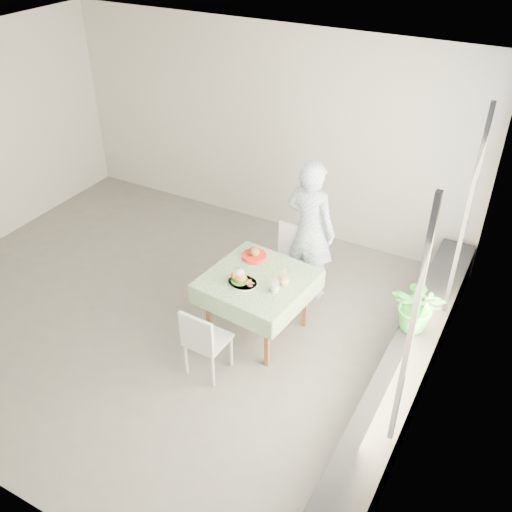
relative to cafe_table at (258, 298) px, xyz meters
The scene contains 15 objects.
floor 1.24m from the cafe_table, 167.05° to the right, with size 6.00×6.00×0.00m, color #5C5A57.
ceiling 2.61m from the cafe_table, 167.05° to the right, with size 6.00×6.00×0.00m, color white.
wall_back 2.68m from the cafe_table, 116.56° to the left, with size 6.00×0.02×2.80m, color beige.
wall_right 2.12m from the cafe_table, ahead, with size 0.02×5.00×2.80m, color beige.
window_pane 2.21m from the cafe_table, ahead, with size 0.01×4.80×2.18m, color #D1E0F9.
window_ledge 1.71m from the cafe_table, ahead, with size 0.40×4.80×0.50m, color black.
cafe_table is the anchor object (origin of this frame).
chair_far 0.78m from the cafe_table, 90.72° to the left, with size 0.42×0.42×0.89m.
chair_near 0.82m from the cafe_table, 100.95° to the right, with size 0.40×0.40×0.82m.
diner 1.05m from the cafe_table, 80.12° to the left, with size 0.63×0.41×1.73m, color #87B8D9.
main_dish 0.39m from the cafe_table, 121.57° to the right, with size 0.33×0.33×0.17m.
juice_cup_orange 0.46m from the cafe_table, ahead, with size 0.10×0.10×0.29m.
juice_cup_lemonade 0.46m from the cafe_table, 26.45° to the right, with size 0.10×0.10×0.28m.
second_dish 0.49m from the cafe_table, 124.61° to the left, with size 0.28×0.28×0.13m.
potted_plant 1.68m from the cafe_table, 10.27° to the left, with size 0.51×0.44×0.57m, color #2C842E.
Camera 1 is at (3.43, -4.01, 4.27)m, focal length 40.00 mm.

